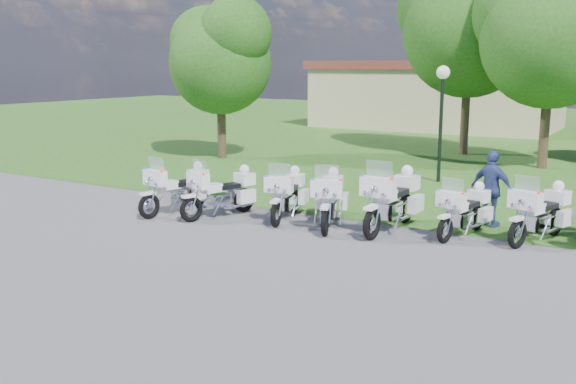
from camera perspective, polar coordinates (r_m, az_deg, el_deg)
The scene contains 15 objects.
ground at distance 13.81m, azimuth -0.03°, elevation -5.00°, with size 100.00×100.00×0.00m, color #5A5A5F.
grass_lawn at distance 39.15m, azimuth 20.91°, elevation 4.86°, with size 100.00×48.00×0.01m, color #285D1D.
motorcycle_0 at distance 17.23m, azimuth -9.75°, elevation 0.35°, with size 0.98×2.32×1.56m.
motorcycle_1 at distance 16.64m, azimuth -5.84°, elevation 0.06°, with size 1.19×2.26×1.56m.
motorcycle_2 at distance 16.30m, azimuth -0.07°, elevation -0.16°, with size 1.11×2.24×1.53m.
motorcycle_3 at distance 15.60m, azimuth 3.75°, elevation -0.56°, with size 1.34×2.30×1.62m.
motorcycle_4 at distance 15.36m, azimuth 9.29°, elevation -0.64°, with size 0.91×2.63×1.77m.
motorcycle_5 at distance 15.22m, azimuth 15.44°, elevation -1.55°, with size 0.96×2.12×1.44m.
motorcycle_6 at distance 15.29m, azimuth 21.57°, elevation -1.68°, with size 1.21×2.25×1.56m.
lamp_post at distance 21.78m, azimuth 13.54°, elevation 8.46°, with size 0.44×0.44×3.84m.
tree_0 at distance 26.98m, azimuth -6.08°, elevation 12.18°, with size 4.91×4.19×6.55m.
tree_1 at distance 29.09m, azimuth 15.82°, elevation 14.62°, with size 6.55×5.59×8.74m.
tree_2 at distance 26.00m, azimuth 22.38°, elevation 13.58°, with size 6.00×5.12×8.00m.
building_west at distance 41.44m, azimuth 13.12°, elevation 8.48°, with size 14.56×8.32×4.10m.
bystander_c at distance 16.18m, azimuth 17.65°, elevation 0.24°, with size 1.08×0.45×1.85m, color #35447F.
Camera 1 is at (6.85, -11.35, 3.87)m, focal length 40.00 mm.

